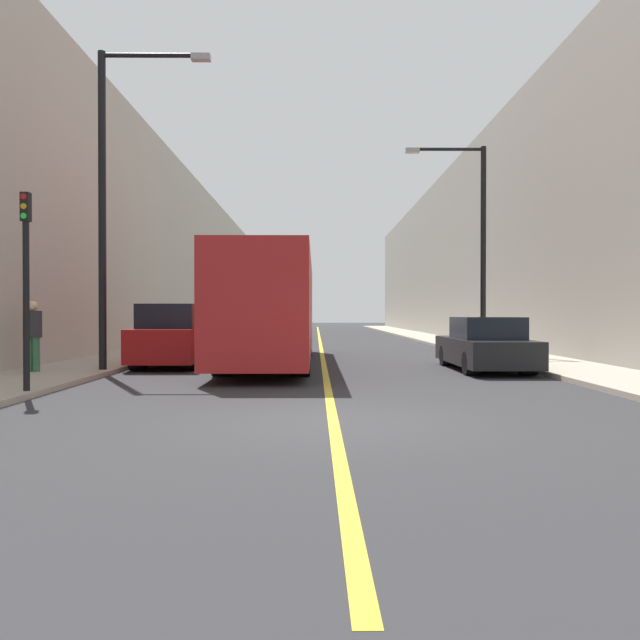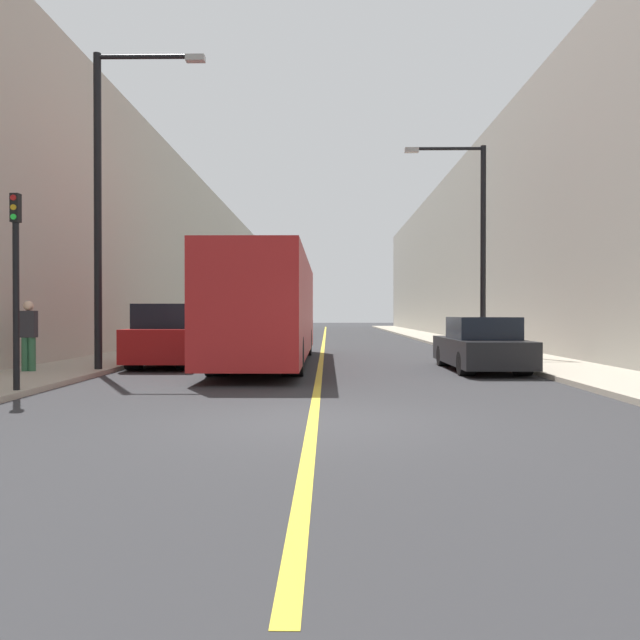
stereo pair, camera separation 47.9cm
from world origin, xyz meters
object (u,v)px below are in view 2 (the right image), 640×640
at_px(bus, 269,308).
at_px(pedestrian, 29,335).
at_px(traffic_light, 16,282).
at_px(parked_suv_left, 171,338).
at_px(street_lamp_left, 107,189).
at_px(car_right_near, 481,346).
at_px(street_lamp_right, 476,234).

xyz_separation_m(bus, pedestrian, (-5.78, -3.89, -0.71)).
relative_size(bus, traffic_light, 3.38).
distance_m(parked_suv_left, street_lamp_left, 4.80).
xyz_separation_m(parked_suv_left, car_right_near, (9.01, -1.40, -0.19)).
xyz_separation_m(bus, traffic_light, (-4.13, -7.81, 0.43)).
height_order(car_right_near, street_lamp_left, street_lamp_left).
height_order(car_right_near, pedestrian, pedestrian).
bearing_deg(pedestrian, street_lamp_left, 18.63).
distance_m(street_lamp_right, traffic_light, 15.80).
bearing_deg(car_right_near, traffic_light, -151.60).
xyz_separation_m(car_right_near, street_lamp_right, (1.09, 5.25, 3.79)).
xyz_separation_m(car_right_near, traffic_light, (-10.24, -5.54, 1.51)).
bearing_deg(pedestrian, parked_suv_left, 46.28).
bearing_deg(street_lamp_left, pedestrian, -161.37).
height_order(parked_suv_left, pedestrian, pedestrian).
xyz_separation_m(street_lamp_right, traffic_light, (-11.32, -10.78, -2.28)).
distance_m(street_lamp_left, traffic_light, 5.27).
bearing_deg(parked_suv_left, car_right_near, -8.86).
bearing_deg(traffic_light, street_lamp_right, 43.60).
height_order(bus, car_right_near, bus).
bearing_deg(bus, pedestrian, -146.08).
bearing_deg(car_right_near, parked_suv_left, 171.14).
xyz_separation_m(parked_suv_left, street_lamp_left, (-1.08, -2.41, 4.00)).
distance_m(parked_suv_left, traffic_light, 7.17).
distance_m(street_lamp_left, street_lamp_right, 12.81).
bearing_deg(car_right_near, street_lamp_right, 78.31).
distance_m(bus, traffic_light, 8.84).
bearing_deg(bus, parked_suv_left, -163.26).
height_order(bus, street_lamp_left, street_lamp_left).
relative_size(car_right_near, street_lamp_left, 0.57).
relative_size(street_lamp_right, pedestrian, 4.21).
bearing_deg(parked_suv_left, street_lamp_right, 20.85).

